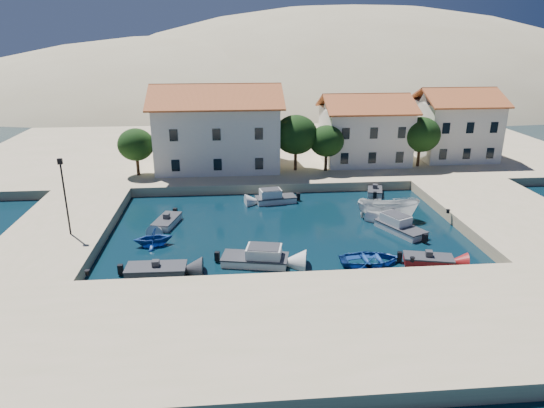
{
  "coord_description": "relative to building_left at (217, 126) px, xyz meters",
  "views": [
    {
      "loc": [
        -4.58,
        -29.04,
        16.22
      ],
      "look_at": [
        -1.04,
        10.98,
        2.0
      ],
      "focal_mm": 32.0,
      "sensor_mm": 36.0,
      "label": 1
    }
  ],
  "objects": [
    {
      "name": "quay_east",
      "position": [
        26.5,
        -18.0,
        -5.44
      ],
      "size": [
        11.0,
        20.0,
        1.0
      ],
      "primitive_type": "cube",
      "color": "tan",
      "rests_on": "ground"
    },
    {
      "name": "hills",
      "position": [
        26.64,
        95.62,
        -29.34
      ],
      "size": [
        254.0,
        176.0,
        99.0
      ],
      "color": "tan",
      "rests_on": "ground"
    },
    {
      "name": "quay_north",
      "position": [
        8.0,
        10.0,
        -5.44
      ],
      "size": [
        80.0,
        36.0,
        1.0
      ],
      "primitive_type": "cube",
      "color": "tan",
      "rests_on": "ground"
    },
    {
      "name": "cabin_cruiser_south",
      "position": [
        3.03,
        -24.56,
        -5.46
      ],
      "size": [
        5.2,
        3.02,
        1.6
      ],
      "rotation": [
        0.0,
        0.0,
        -0.2
      ],
      "color": "silver",
      "rests_on": "ground"
    },
    {
      "name": "motorboat_white_west",
      "position": [
        -4.4,
        -16.1,
        -5.64
      ],
      "size": [
        2.49,
        3.95,
        1.25
      ],
      "rotation": [
        0.0,
        0.0,
        -1.82
      ],
      "color": "silver",
      "rests_on": "ground"
    },
    {
      "name": "motorboat_white_ne",
      "position": [
        16.68,
        -9.1,
        -5.64
      ],
      "size": [
        2.32,
        3.46,
        1.25
      ],
      "rotation": [
        0.0,
        0.0,
        1.28
      ],
      "color": "silver",
      "rests_on": "ground"
    },
    {
      "name": "building_left",
      "position": [
        0.0,
        0.0,
        0.0
      ],
      "size": [
        14.7,
        9.45,
        9.7
      ],
      "color": "white",
      "rests_on": "quay_north"
    },
    {
      "name": "lamppost",
      "position": [
        -11.5,
        -20.0,
        -1.18
      ],
      "size": [
        0.35,
        0.25,
        6.22
      ],
      "color": "black",
      "rests_on": "quay_west"
    },
    {
      "name": "building_right",
      "position": [
        30.0,
        2.0,
        -0.46
      ],
      "size": [
        9.45,
        8.4,
        8.8
      ],
      "color": "white",
      "rests_on": "quay_north"
    },
    {
      "name": "rowboat_south",
      "position": [
        11.59,
        -25.23,
        -5.94
      ],
      "size": [
        4.64,
        3.37,
        0.94
      ],
      "primitive_type": "imported",
      "rotation": [
        0.0,
        0.0,
        1.6
      ],
      "color": "#1A4291",
      "rests_on": "ground"
    },
    {
      "name": "boat_east",
      "position": [
        15.71,
        -16.39,
        -5.94
      ],
      "size": [
        5.88,
        3.17,
        2.15
      ],
      "primitive_type": "imported",
      "rotation": [
        0.0,
        0.0,
        1.37
      ],
      "color": "silver",
      "rests_on": "ground"
    },
    {
      "name": "quay_west",
      "position": [
        -13.0,
        -18.0,
        -5.44
      ],
      "size": [
        8.0,
        20.0,
        1.0
      ],
      "primitive_type": "cube",
      "color": "tan",
      "rests_on": "ground"
    },
    {
      "name": "building_mid",
      "position": [
        18.0,
        1.0,
        -0.71
      ],
      "size": [
        10.5,
        8.4,
        8.3
      ],
      "color": "white",
      "rests_on": "quay_north"
    },
    {
      "name": "motorboat_grey_sw",
      "position": [
        -4.06,
        -25.55,
        -5.64
      ],
      "size": [
        4.28,
        1.96,
        1.25
      ],
      "rotation": [
        0.0,
        0.0,
        -0.02
      ],
      "color": "#333438",
      "rests_on": "ground"
    },
    {
      "name": "cabin_cruiser_east",
      "position": [
        15.84,
        -19.61,
        -5.46
      ],
      "size": [
        3.73,
        4.97,
        1.6
      ],
      "rotation": [
        0.0,
        0.0,
        2.03
      ],
      "color": "silver",
      "rests_on": "ground"
    },
    {
      "name": "trees",
      "position": [
        10.51,
        -2.54,
        -1.1
      ],
      "size": [
        37.3,
        5.3,
        6.45
      ],
      "color": "#382314",
      "rests_on": "quay_north"
    },
    {
      "name": "ground",
      "position": [
        6.0,
        -28.0,
        -5.94
      ],
      "size": [
        400.0,
        400.0,
        0.0
      ],
      "primitive_type": "plane",
      "color": "black",
      "rests_on": "ground"
    },
    {
      "name": "motorboat_red_se",
      "position": [
        15.85,
        -25.7,
        -5.64
      ],
      "size": [
        3.84,
        2.39,
        1.25
      ],
      "rotation": [
        0.0,
        0.0,
        -0.24
      ],
      "color": "maroon",
      "rests_on": "ground"
    },
    {
      "name": "quay_south",
      "position": [
        6.0,
        -34.0,
        -5.44
      ],
      "size": [
        52.0,
        12.0,
        1.0
      ],
      "primitive_type": "cube",
      "color": "tan",
      "rests_on": "ground"
    },
    {
      "name": "cabin_cruiser_north",
      "position": [
        5.89,
        -10.9,
        -5.46
      ],
      "size": [
        4.24,
        2.28,
        1.6
      ],
      "rotation": [
        0.0,
        0.0,
        3.29
      ],
      "color": "silver",
      "rests_on": "ground"
    },
    {
      "name": "bollards",
      "position": [
        8.8,
        -24.13,
        -4.79
      ],
      "size": [
        29.36,
        9.56,
        0.3
      ],
      "color": "black",
      "rests_on": "ground"
    },
    {
      "name": "rowboat_west",
      "position": [
        -4.97,
        -20.5,
        -5.94
      ],
      "size": [
        3.51,
        3.17,
        1.61
      ],
      "primitive_type": "imported",
      "rotation": [
        0.0,
        0.0,
        -1.38
      ],
      "color": "#1A4291",
      "rests_on": "ground"
    }
  ]
}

